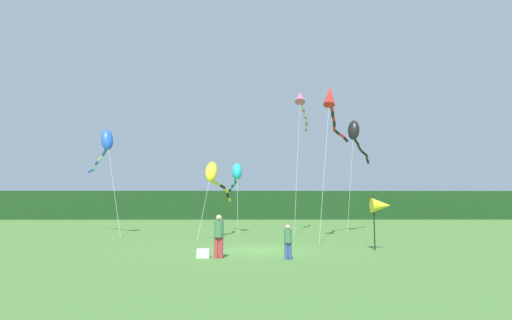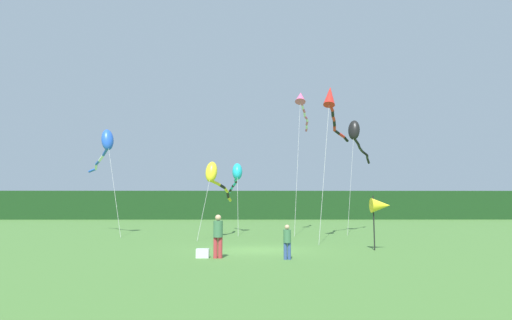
% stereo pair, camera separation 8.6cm
% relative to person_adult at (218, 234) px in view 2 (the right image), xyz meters
% --- Properties ---
extents(ground_plane, '(120.00, 120.00, 0.00)m').
position_rel_person_adult_xyz_m(ground_plane, '(1.59, 3.07, -0.96)').
color(ground_plane, '#477533').
extents(distant_treeline, '(108.00, 2.24, 4.38)m').
position_rel_person_adult_xyz_m(distant_treeline, '(1.59, 48.07, 1.23)').
color(distant_treeline, '#193D19').
rests_on(distant_treeline, ground).
extents(person_adult, '(0.38, 0.38, 1.72)m').
position_rel_person_adult_xyz_m(person_adult, '(0.00, 0.00, 0.00)').
color(person_adult, '#B23338').
rests_on(person_adult, ground).
extents(person_child, '(0.29, 0.29, 1.34)m').
position_rel_person_adult_xyz_m(person_child, '(2.73, -0.42, -0.21)').
color(person_child, '#334C8C').
rests_on(person_child, ground).
extents(cooler_box, '(0.51, 0.37, 0.36)m').
position_rel_person_adult_xyz_m(cooler_box, '(-0.62, 0.16, -0.78)').
color(cooler_box, silver).
rests_on(cooler_box, ground).
extents(banner_flag_pole, '(0.90, 0.70, 2.55)m').
position_rel_person_adult_xyz_m(banner_flag_pole, '(7.45, 2.93, 1.12)').
color(banner_flag_pole, black).
rests_on(banner_flag_pole, ground).
extents(kite_rainbow, '(2.34, 10.16, 11.62)m').
position_rel_person_adult_xyz_m(kite_rainbow, '(5.49, 17.31, 9.75)').
color(kite_rainbow, '#B2B2B2').
rests_on(kite_rainbow, ground).
extents(kite_yellow, '(1.62, 8.17, 5.10)m').
position_rel_person_adult_xyz_m(kite_yellow, '(-1.18, 11.23, 3.07)').
color(kite_yellow, '#B2B2B2').
rests_on(kite_yellow, ground).
extents(kite_red, '(3.93, 9.37, 9.78)m').
position_rel_person_adult_xyz_m(kite_red, '(6.54, 9.72, 7.69)').
color(kite_red, '#B2B2B2').
rests_on(kite_red, ground).
extents(kite_black, '(4.00, 7.96, 8.88)m').
position_rel_person_adult_xyz_m(kite_black, '(9.66, 16.00, 6.78)').
color(kite_black, '#B2B2B2').
rests_on(kite_black, ground).
extents(kite_cyan, '(1.35, 8.35, 5.61)m').
position_rel_person_adult_xyz_m(kite_cyan, '(0.11, 16.24, 3.66)').
color(kite_cyan, '#B2B2B2').
rests_on(kite_cyan, ground).
extents(kite_blue, '(5.53, 8.25, 7.90)m').
position_rel_person_adult_xyz_m(kite_blue, '(-9.75, 14.46, 5.76)').
color(kite_blue, '#B2B2B2').
rests_on(kite_blue, ground).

